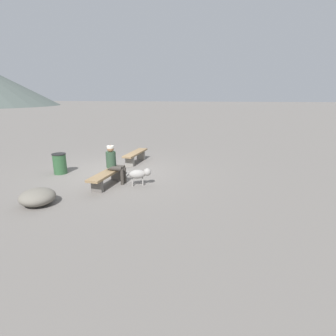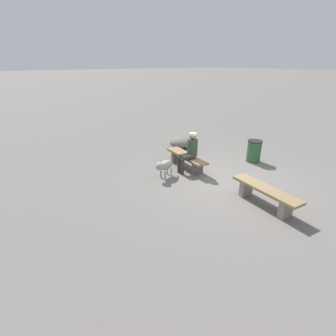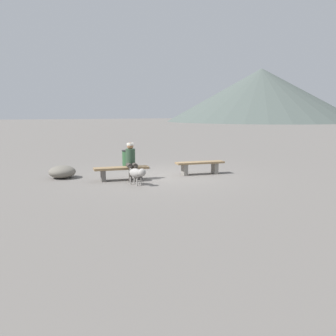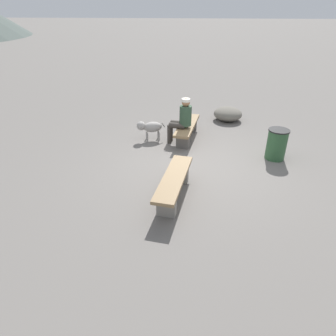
% 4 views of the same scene
% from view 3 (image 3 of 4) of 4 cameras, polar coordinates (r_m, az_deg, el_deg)
% --- Properties ---
extents(ground, '(210.00, 210.00, 0.06)m').
position_cam_3_polar(ground, '(12.79, -1.45, -1.31)').
color(ground, slate).
extents(bench_left, '(1.79, 0.59, 0.45)m').
position_cam_3_polar(bench_left, '(13.02, 4.99, 0.39)').
color(bench_left, gray).
rests_on(bench_left, ground).
extents(bench_right, '(1.80, 0.59, 0.43)m').
position_cam_3_polar(bench_right, '(11.95, -7.26, -0.41)').
color(bench_right, '#605B56').
rests_on(bench_right, ground).
extents(seated_person, '(0.37, 0.62, 1.21)m').
position_cam_3_polar(seated_person, '(11.86, -5.78, 1.39)').
color(seated_person, '#2D4733').
rests_on(seated_person, ground).
extents(dog, '(0.43, 0.75, 0.54)m').
position_cam_3_polar(dog, '(11.07, -4.83, -0.80)').
color(dog, gray).
rests_on(dog, ground).
extents(trash_bin, '(0.48, 0.48, 0.73)m').
position_cam_3_polar(trash_bin, '(14.27, -6.22, 1.31)').
color(trash_bin, '#2D5633').
rests_on(trash_bin, ground).
extents(boulder, '(1.26, 1.26, 0.42)m').
position_cam_3_polar(boulder, '(12.76, -16.14, -0.58)').
color(boulder, '#6B665B').
rests_on(boulder, ground).
extents(distant_peak_0, '(43.34, 43.34, 12.05)m').
position_cam_3_polar(distant_peak_0, '(88.71, 14.24, 10.94)').
color(distant_peak_0, '#4C5651').
rests_on(distant_peak_0, ground).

